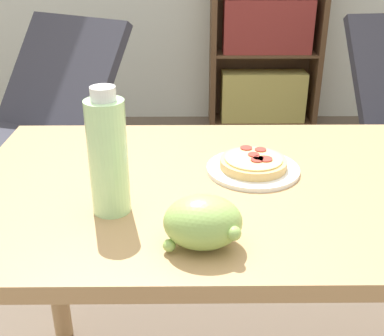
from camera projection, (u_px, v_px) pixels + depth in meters
name	position (u px, v px, depth m)	size (l,w,h in m)	color
dining_table	(269.00, 220.00, 1.12)	(1.36, 0.72, 0.74)	tan
pizza_on_plate	(253.00, 165.00, 1.12)	(0.22, 0.22, 0.04)	white
grape_bunch	(203.00, 222.00, 0.83)	(0.14, 0.11, 0.10)	#93BC5B
drink_bottle	(108.00, 155.00, 0.91)	(0.08, 0.08, 0.25)	#B7EAA3
lounge_chair_near	(45.00, 145.00, 2.45)	(0.91, 0.99, 0.88)	slate
bookshelf	(267.00, 23.00, 3.27)	(0.77, 0.26, 1.51)	brown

